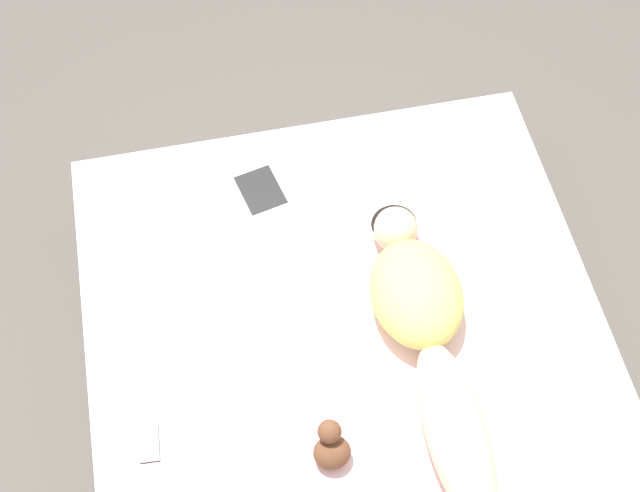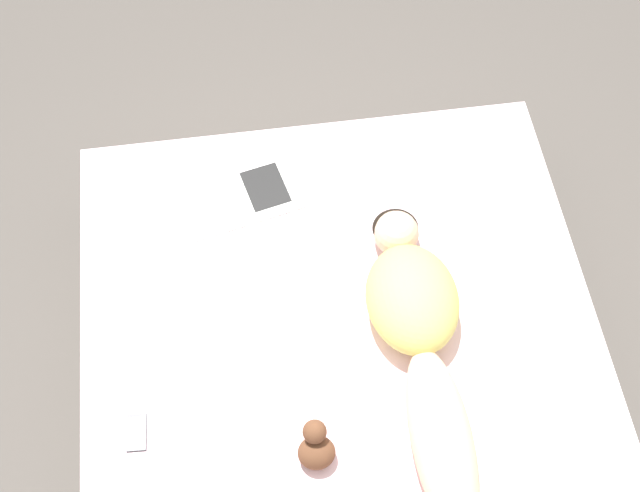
# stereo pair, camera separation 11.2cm
# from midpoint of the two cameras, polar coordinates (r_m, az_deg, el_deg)

# --- Properties ---
(ground_plane) EXTENTS (12.00, 12.00, 0.00)m
(ground_plane) POSITION_cam_midpoint_polar(r_m,az_deg,el_deg) (3.75, 2.39, -11.35)
(ground_plane) COLOR #4C4742
(bed) EXTENTS (1.95, 2.30, 0.58)m
(bed) POSITION_cam_midpoint_polar(r_m,az_deg,el_deg) (3.48, 2.56, -9.75)
(bed) COLOR beige
(bed) RESTS_ON ground_plane
(person) EXTENTS (0.34, 1.25, 0.23)m
(person) POSITION_cam_midpoint_polar(r_m,az_deg,el_deg) (3.17, 7.46, -5.97)
(person) COLOR #DBB28E
(person) RESTS_ON bed
(open_magazine) EXTENTS (0.53, 0.39, 0.01)m
(open_magazine) POSITION_cam_midpoint_polar(r_m,az_deg,el_deg) (3.58, -4.34, 3.20)
(open_magazine) COLOR white
(open_magazine) RESTS_ON bed
(cell_phone) EXTENTS (0.08, 0.14, 0.01)m
(cell_phone) POSITION_cam_midpoint_polar(r_m,az_deg,el_deg) (3.17, -10.64, -11.69)
(cell_phone) COLOR black
(cell_phone) RESTS_ON bed
(plush_toy) EXTENTS (0.13, 0.14, 0.17)m
(plush_toy) POSITION_cam_midpoint_polar(r_m,az_deg,el_deg) (3.03, 0.84, -12.79)
(plush_toy) COLOR brown
(plush_toy) RESTS_ON bed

